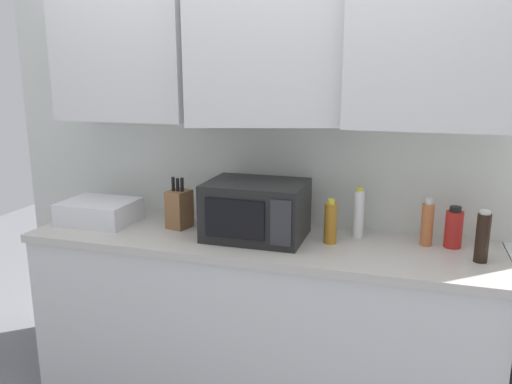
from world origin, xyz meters
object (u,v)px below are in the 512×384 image
object	(u,v)px
knife_block	(179,208)
bottle_spice_jar	(427,224)
microwave	(256,210)
bottle_amber_vinegar	(331,223)
bottle_red_sauce	(454,228)
bottle_white_jar	(358,213)
dish_rack	(100,212)
bottle_soy_dark	(483,237)

from	to	relation	value
knife_block	bottle_spice_jar	size ratio (longest dim) A/B	1.19
microwave	knife_block	xyz separation A→B (m)	(-0.43, 0.04, -0.04)
microwave	bottle_amber_vinegar	bearing A→B (deg)	3.16
microwave	bottle_red_sauce	xyz separation A→B (m)	(0.92, 0.13, -0.05)
bottle_white_jar	bottle_amber_vinegar	size ratio (longest dim) A/B	1.17
bottle_amber_vinegar	knife_block	bearing A→B (deg)	178.89
dish_rack	knife_block	distance (m)	0.46
bottle_amber_vinegar	bottle_spice_jar	xyz separation A→B (m)	(0.44, 0.10, 0.00)
bottle_white_jar	bottle_red_sauce	bearing A→B (deg)	-2.60
knife_block	bottle_white_jar	xyz separation A→B (m)	(0.92, 0.12, 0.02)
bottle_soy_dark	bottle_spice_jar	xyz separation A→B (m)	(-0.22, 0.16, -0.01)
microwave	bottle_white_jar	distance (m)	0.51
bottle_white_jar	bottle_red_sauce	world-z (taller)	bottle_white_jar
knife_block	bottle_spice_jar	xyz separation A→B (m)	(1.24, 0.09, 0.00)
bottle_amber_vinegar	bottle_spice_jar	bearing A→B (deg)	13.29
knife_block	bottle_soy_dark	world-z (taller)	knife_block
dish_rack	knife_block	bearing A→B (deg)	5.30
bottle_soy_dark	microwave	bearing A→B (deg)	178.07
bottle_white_jar	bottle_spice_jar	bearing A→B (deg)	-4.73
bottle_amber_vinegar	dish_rack	bearing A→B (deg)	-178.77
microwave	dish_rack	world-z (taller)	microwave
microwave	knife_block	distance (m)	0.44
knife_block	bottle_amber_vinegar	world-z (taller)	knife_block
knife_block	bottle_spice_jar	distance (m)	1.24
bottle_amber_vinegar	bottle_spice_jar	size ratio (longest dim) A/B	0.95
knife_block	bottle_soy_dark	xyz separation A→B (m)	(1.46, -0.07, 0.01)
dish_rack	bottle_white_jar	bearing A→B (deg)	6.55
bottle_white_jar	bottle_soy_dark	bearing A→B (deg)	-18.76
bottle_soy_dark	bottle_red_sauce	xyz separation A→B (m)	(-0.10, 0.17, -0.02)
knife_block	bottle_white_jar	distance (m)	0.92
knife_block	bottle_soy_dark	size ratio (longest dim) A/B	1.18
dish_rack	bottle_soy_dark	bearing A→B (deg)	-0.83
bottle_white_jar	bottle_soy_dark	size ratio (longest dim) A/B	1.10
dish_rack	knife_block	xyz separation A→B (m)	(0.46, 0.04, 0.04)
bottle_amber_vinegar	bottle_spice_jar	world-z (taller)	bottle_spice_jar
dish_rack	bottle_amber_vinegar	xyz separation A→B (m)	(1.26, 0.03, 0.04)
bottle_amber_vinegar	bottle_red_sauce	world-z (taller)	bottle_amber_vinegar
microwave	bottle_amber_vinegar	world-z (taller)	microwave
bottle_spice_jar	bottle_red_sauce	distance (m)	0.12
bottle_spice_jar	bottle_amber_vinegar	bearing A→B (deg)	-166.71
bottle_amber_vinegar	microwave	bearing A→B (deg)	-176.84
bottle_white_jar	dish_rack	bearing A→B (deg)	-173.45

